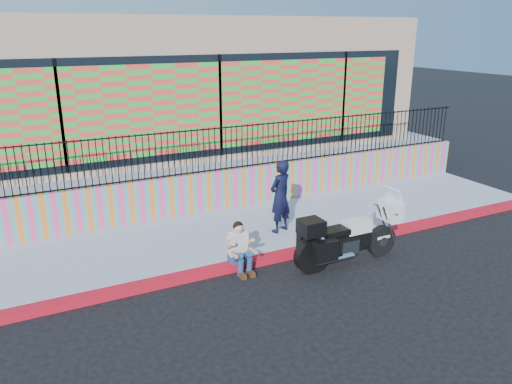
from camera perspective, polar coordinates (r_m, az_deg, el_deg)
ground at (r=11.42m, az=4.24°, el=-7.31°), size 90.00×90.00×0.00m
red_curb at (r=11.39m, az=4.25°, el=-6.97°), size 16.00×0.30×0.15m
sidewalk at (r=12.71m, az=0.46°, el=-4.16°), size 16.00×3.00×0.15m
mural_wall at (r=13.86m, az=-2.53°, el=0.48°), size 16.00×0.20×1.10m
metal_fence at (r=13.56m, az=-2.59°, el=5.12°), size 15.80×0.04×1.20m
elevated_platform at (r=18.49m, az=-9.00°, el=4.55°), size 16.00×10.00×1.25m
storefront_building at (r=17.86m, az=-9.21°, el=12.61°), size 14.00×8.06×4.00m
police_motorcycle at (r=10.96m, az=10.34°, el=-4.92°), size 2.55×0.84×1.59m
police_officer at (r=12.05m, az=2.78°, el=-0.51°), size 0.77×0.64×1.80m
seated_man at (r=10.53m, az=-1.71°, el=-6.88°), size 0.54×0.71×1.06m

